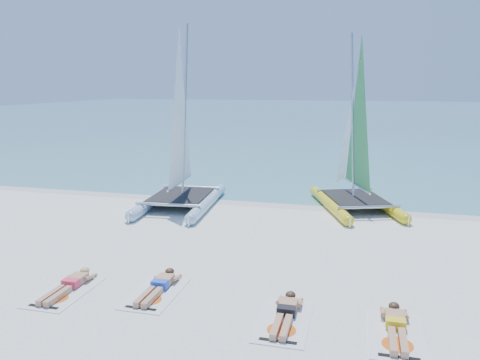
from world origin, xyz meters
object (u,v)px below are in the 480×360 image
(towel_c, at_px, (284,322))
(sunbather_d, at_px, (396,325))
(sunbather_c, at_px, (286,312))
(towel_d, at_px, (396,335))
(towel_b, at_px, (156,293))
(towel_a, at_px, (65,292))
(sunbather_a, at_px, (70,284))
(catamaran_blue, at_px, (180,151))
(catamaran_yellow, at_px, (353,151))
(sunbather_b, at_px, (159,285))

(towel_c, distance_m, sunbather_d, 2.12)
(sunbather_c, bearing_deg, towel_d, -4.84)
(sunbather_d, bearing_deg, sunbather_c, -179.62)
(sunbather_c, relative_size, towel_d, 0.93)
(sunbather_d, bearing_deg, towel_b, 176.22)
(towel_a, distance_m, sunbather_d, 7.10)
(sunbather_a, xyz_separation_m, sunbather_d, (7.10, -0.08, 0.00))
(catamaran_blue, distance_m, catamaran_yellow, 6.54)
(sunbather_a, height_order, sunbather_b, same)
(sunbather_a, distance_m, towel_b, 2.03)
(towel_a, distance_m, towel_d, 7.10)
(towel_a, bearing_deg, towel_c, -1.07)
(catamaran_blue, bearing_deg, sunbather_d, -50.69)
(sunbather_a, distance_m, sunbather_b, 2.06)
(sunbather_a, distance_m, sunbather_c, 5.00)
(towel_b, height_order, towel_c, same)
(sunbather_c, bearing_deg, sunbather_d, 0.38)
(sunbather_b, bearing_deg, catamaran_blue, 107.53)
(towel_b, height_order, sunbather_c, sunbather_c)
(sunbather_a, height_order, towel_b, sunbather_a)
(towel_c, relative_size, sunbather_c, 1.07)
(towel_d, bearing_deg, towel_b, 174.08)
(catamaran_yellow, height_order, sunbather_b, catamaran_yellow)
(sunbather_a, distance_m, sunbather_d, 7.10)
(catamaran_blue, relative_size, sunbather_a, 4.12)
(towel_c, bearing_deg, catamaran_yellow, 83.79)
(catamaran_blue, bearing_deg, sunbather_b, -76.83)
(catamaran_blue, relative_size, sunbather_b, 4.12)
(catamaran_blue, bearing_deg, towel_a, -92.42)
(towel_c, bearing_deg, towel_a, 178.93)
(sunbather_a, bearing_deg, towel_a, -90.00)
(towel_a, distance_m, sunbather_b, 2.11)
(sunbather_c, bearing_deg, sunbather_b, 169.72)
(catamaran_yellow, height_order, towel_c, catamaran_yellow)
(sunbather_d, bearing_deg, towel_a, -179.09)
(sunbather_b, distance_m, sunbather_d, 5.12)
(sunbather_b, bearing_deg, catamaran_yellow, 65.60)
(catamaran_yellow, distance_m, sunbather_b, 9.99)
(towel_c, xyz_separation_m, sunbather_c, (-0.00, 0.19, 0.11))
(catamaran_blue, xyz_separation_m, towel_d, (7.37, -7.91, -2.11))
(sunbather_b, bearing_deg, sunbather_d, -5.92)
(sunbather_b, xyz_separation_m, sunbather_d, (5.10, -0.53, 0.00))
(sunbather_c, distance_m, towel_d, 2.11)
(sunbather_c, bearing_deg, catamaran_blue, 124.25)
(towel_d, distance_m, sunbather_d, 0.22)
(sunbather_d, bearing_deg, towel_c, -174.40)
(catamaran_blue, height_order, sunbather_a, catamaran_blue)
(sunbather_a, relative_size, sunbather_b, 1.00)
(towel_a, xyz_separation_m, sunbather_c, (5.00, 0.10, 0.11))
(towel_a, relative_size, sunbather_c, 1.07)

